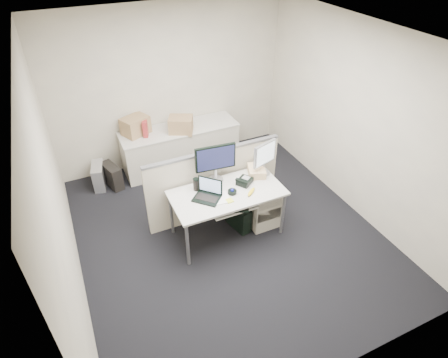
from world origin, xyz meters
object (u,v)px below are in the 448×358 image
desk (227,196)px  laptop (207,191)px  monitor_main (215,164)px  desk_phone (245,181)px

desk → laptop: size_ratio=4.49×
monitor_main → laptop: size_ratio=1.66×
monitor_main → laptop: (-0.27, -0.33, -0.15)m
monitor_main → desk_phone: 0.47m
desk → monitor_main: (-0.03, 0.31, 0.34)m
desk → desk_phone: (0.30, 0.08, 0.10)m
desk → desk_phone: 0.33m
laptop → desk_phone: laptop is taller
laptop → desk_phone: bearing=55.3°
desk → monitor_main: 0.46m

